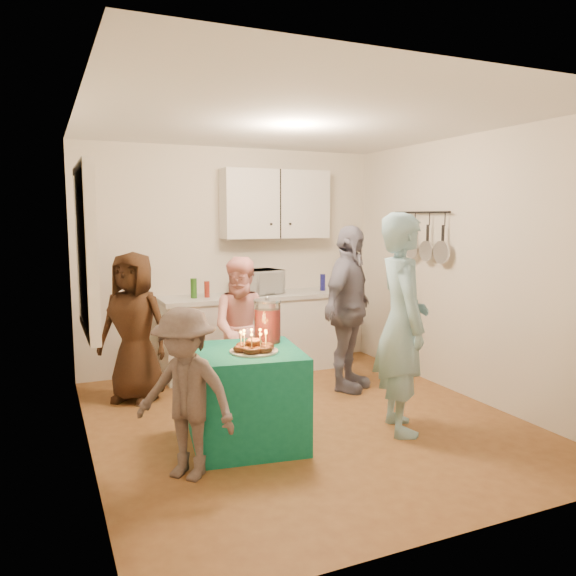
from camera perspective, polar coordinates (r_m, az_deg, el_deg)
name	(u,v)px	position (r m, az deg, el deg)	size (l,w,h in m)	color
floor	(304,420)	(5.14, 1.62, -13.27)	(4.00, 4.00, 0.00)	brown
ceiling	(305,121)	(4.88, 1.73, 16.64)	(4.00, 4.00, 0.00)	white
back_wall	(232,259)	(6.70, -5.72, 2.91)	(3.60, 3.60, 0.00)	silver
left_wall	(83,286)	(4.39, -20.07, 0.21)	(4.00, 4.00, 0.00)	silver
right_wall	(468,268)	(5.85, 17.82, 1.97)	(4.00, 4.00, 0.00)	silver
window_night	(83,250)	(4.66, -20.09, 3.69)	(0.04, 1.00, 1.20)	black
counter	(257,335)	(6.61, -3.16, -4.75)	(2.20, 0.58, 0.86)	white
countertop	(257,296)	(6.53, -3.19, -0.84)	(2.24, 0.62, 0.05)	beige
upper_cabinet	(275,204)	(6.71, -1.29, 8.51)	(1.30, 0.30, 0.80)	white
pot_rack	(419,235)	(6.32, 13.15, 5.22)	(0.12, 1.00, 0.60)	black
microwave	(259,282)	(6.51, -2.99, 0.62)	(0.51, 0.35, 0.28)	white
party_table	(246,397)	(4.56, -4.27, -10.96)	(0.85, 0.85, 0.76)	#117058
donut_cake	(254,341)	(4.37, -3.49, -5.37)	(0.38, 0.38, 0.18)	#381C0C
punch_jar	(267,322)	(4.69, -2.11, -3.49)	(0.22, 0.22, 0.34)	#AD0D12
man_birthday	(402,323)	(4.78, 11.50, -3.55)	(0.67, 0.44, 1.84)	#8EBECF
woman_back_left	(134,327)	(5.69, -15.37, -3.84)	(0.72, 0.47, 1.47)	#512E17
woman_back_center	(245,329)	(5.54, -4.43, -4.17)	(0.69, 0.54, 1.42)	pink
woman_back_right	(348,309)	(5.84, 6.14, -2.09)	(1.01, 0.42, 1.72)	black
child_near_left	(185,394)	(3.98, -10.38, -10.50)	(0.77, 0.45, 1.20)	#504340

